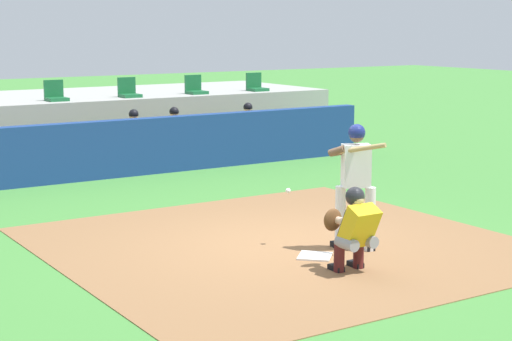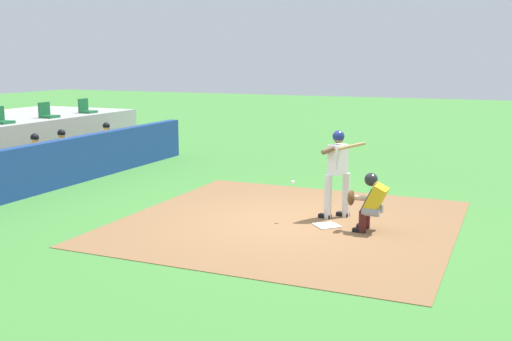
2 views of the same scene
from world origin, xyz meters
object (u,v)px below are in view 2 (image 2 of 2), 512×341
Objects in this scene: dugout_player_1 at (40,157)px; stadium_seat_5 at (47,113)px; catcher_crouched at (370,200)px; dugout_player_3 at (110,143)px; batter_at_plate at (337,168)px; home_plate at (327,225)px; stadium_seat_4 at (1,119)px; stadium_seat_6 at (86,109)px; dugout_player_2 at (66,152)px.

stadium_seat_5 is (2.61, 2.03, 0.86)m from dugout_player_1.
stadium_seat_5 is (3.72, 11.00, 0.93)m from catcher_crouched.
dugout_player_3 is (3.01, 0.00, 0.00)m from dugout_player_1.
batter_at_plate is at bearing 50.10° from catcher_crouched.
home_plate is at bearing -179.20° from batter_at_plate.
stadium_seat_5 is (3.71, 10.18, 1.51)m from home_plate.
home_plate is 10.94m from stadium_seat_5.
home_plate is 9.15m from dugout_player_3.
home_plate is 0.92× the size of stadium_seat_5.
catcher_crouched is 9.04m from dugout_player_1.
dugout_player_1 is at bearing 180.00° from dugout_player_3.
stadium_seat_4 is 1.86m from stadium_seat_5.
stadium_seat_4 reaches higher than dugout_player_1.
dugout_player_3 is 2.24m from stadium_seat_5.
catcher_crouched is (-0.01, -0.83, 0.59)m from home_plate.
dugout_player_3 is 2.65m from stadium_seat_6.
batter_at_plate is at bearing -92.92° from dugout_player_1.
stadium_seat_6 reaches higher than dugout_player_1.
dugout_player_3 is 2.71× the size of stadium_seat_5.
stadium_seat_4 reaches higher than dugout_player_2.
batter_at_plate is 1.39× the size of dugout_player_1.
dugout_player_1 reaches higher than catcher_crouched.
stadium_seat_5 is at bearing 71.32° from catcher_crouched.
stadium_seat_4 reaches higher than dugout_player_3.
catcher_crouched is 12.37m from stadium_seat_6.
dugout_player_2 reaches higher than catcher_crouched.
dugout_player_2 is (1.01, 0.00, 0.00)m from dugout_player_1.
stadium_seat_5 is at bearing 37.96° from dugout_player_1.
stadium_seat_5 and stadium_seat_6 have the same top height.
stadium_seat_5 reaches higher than batter_at_plate.
batter_at_plate reaches higher than dugout_player_2.
home_plate is at bearing -110.05° from stadium_seat_5.
dugout_player_1 is 1.00× the size of dugout_player_2.
dugout_player_2 is (2.12, 8.97, 0.07)m from catcher_crouched.
dugout_player_2 and dugout_player_3 have the same top height.
stadium_seat_5 reaches higher than catcher_crouched.
dugout_player_3 is (2.00, 0.00, 0.00)m from dugout_player_2.
dugout_player_3 is at bearing -42.05° from stadium_seat_4.
dugout_player_3 is 2.71× the size of stadium_seat_4.
batter_at_plate is 1.17m from catcher_crouched.
home_plate is 0.34× the size of dugout_player_1.
dugout_player_1 is 3.42m from stadium_seat_5.
batter_at_plate is at bearing -112.81° from dugout_player_3.
stadium_seat_6 is (1.46, 2.03, 0.86)m from dugout_player_3.
catcher_crouched is 1.48× the size of dugout_player_3.
stadium_seat_6 is (4.88, 10.17, 0.50)m from batter_at_plate.
batter_at_plate is (0.69, 0.01, 1.01)m from home_plate.
batter_at_plate is 1.39× the size of dugout_player_3.
dugout_player_1 is (1.11, 8.14, 0.65)m from home_plate.
dugout_player_1 is 1.01m from dugout_player_2.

